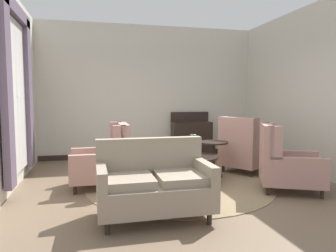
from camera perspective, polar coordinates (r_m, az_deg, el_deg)
ground at (r=5.08m, az=3.02°, el=-11.49°), size 8.54×8.54×0.00m
wall_back at (r=7.85m, az=-3.38°, el=6.14°), size 5.46×0.08×3.20m
wall_left at (r=5.72m, az=-26.41°, el=6.04°), size 0.08×4.27×3.20m
wall_right at (r=6.90m, az=22.44°, el=5.92°), size 0.08×4.27×3.20m
baseboard_back at (r=7.91m, az=-3.25°, el=-5.05°), size 5.30×0.03×0.12m
area_rug at (r=5.36m, az=2.09°, el=-10.55°), size 3.05×3.05×0.01m
window_with_curtains at (r=5.70m, az=-25.46°, el=6.39°), size 0.12×1.90×2.75m
coffee_table at (r=5.37m, az=4.38°, el=-6.29°), size 0.87×0.87×0.48m
porcelain_vase at (r=5.29m, az=4.52°, el=-3.81°), size 0.17×0.17×0.37m
settee at (r=3.90m, az=-2.55°, el=-10.46°), size 1.35×0.79×0.94m
armchair_far_left at (r=5.28m, az=-11.16°, el=-6.19°), size 0.92×0.78×1.03m
armchair_near_sideboard at (r=5.25m, az=20.27°, el=-6.41°), size 1.13×1.04×1.04m
armchair_beside_settee at (r=6.35m, az=13.42°, el=-4.11°), size 1.12×1.08×1.09m
side_table at (r=5.87m, az=8.16°, el=-5.30°), size 0.53×0.53×0.66m
sideboard at (r=7.86m, az=4.25°, el=-1.92°), size 0.98×0.37×1.10m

